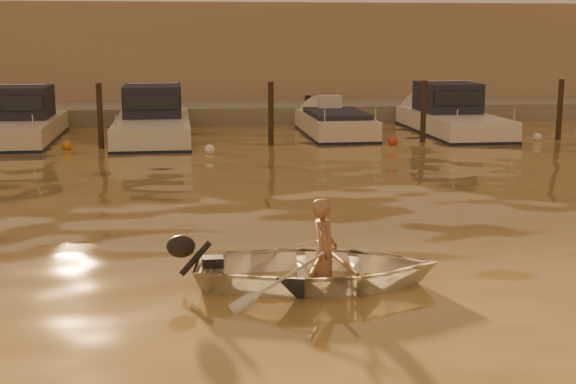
{
  "coord_description": "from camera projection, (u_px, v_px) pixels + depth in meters",
  "views": [
    {
      "loc": [
        -3.16,
        -11.39,
        3.53
      ],
      "look_at": [
        -1.24,
        2.38,
        0.75
      ],
      "focal_mm": 50.0,
      "sensor_mm": 36.0,
      "label": 1
    }
  ],
  "objects": [
    {
      "name": "ground_plane",
      "position": [
        390.0,
        268.0,
        12.18
      ],
      "size": [
        160.0,
        160.0,
        0.0
      ],
      "primitive_type": "plane",
      "color": "olive",
      "rests_on": "ground"
    },
    {
      "name": "moored_boat_1",
      "position": [
        19.0,
        122.0,
        26.48
      ],
      "size": [
        2.34,
        6.93,
        1.75
      ],
      "primitive_type": null,
      "color": "beige",
      "rests_on": "ground_plane"
    },
    {
      "name": "piling_4",
      "position": [
        560.0,
        113.0,
        26.7
      ],
      "size": [
        0.18,
        0.18,
        2.2
      ],
      "primitive_type": "cylinder",
      "color": "#2D2319",
      "rests_on": "ground_plane"
    },
    {
      "name": "piling_3",
      "position": [
        423.0,
        115.0,
        26.06
      ],
      "size": [
        0.18,
        0.18,
        2.2
      ],
      "primitive_type": "cylinder",
      "color": "#2D2319",
      "rests_on": "ground_plane"
    },
    {
      "name": "waterfront_building",
      "position": [
        242.0,
        57.0,
        37.94
      ],
      "size": [
        46.0,
        7.0,
        4.8
      ],
      "primitive_type": "cube",
      "color": "#9E8466",
      "rests_on": "quay"
    },
    {
      "name": "piling_2",
      "position": [
        271.0,
        117.0,
        25.39
      ],
      "size": [
        0.18,
        0.18,
        2.2
      ],
      "primitive_type": "cylinder",
      "color": "#2D2319",
      "rests_on": "ground_plane"
    },
    {
      "name": "moored_boat_3",
      "position": [
        335.0,
        129.0,
        27.99
      ],
      "size": [
        2.06,
        5.95,
        0.95
      ],
      "primitive_type": null,
      "color": "beige",
      "rests_on": "ground_plane"
    },
    {
      "name": "fender_b",
      "position": [
        67.0,
        146.0,
        24.61
      ],
      "size": [
        0.3,
        0.3,
        0.3
      ],
      "primitive_type": "sphere",
      "color": "orange",
      "rests_on": "ground_plane"
    },
    {
      "name": "fender_c",
      "position": [
        210.0,
        149.0,
        23.86
      ],
      "size": [
        0.3,
        0.3,
        0.3
      ],
      "primitive_type": "sphere",
      "color": "white",
      "rests_on": "ground_plane"
    },
    {
      "name": "outboard_motor",
      "position": [
        211.0,
        266.0,
        11.34
      ],
      "size": [
        0.94,
        0.51,
        0.7
      ],
      "primitive_type": null,
      "rotation": [
        0.0,
        0.0,
        -0.12
      ],
      "color": "black",
      "rests_on": "dinghy"
    },
    {
      "name": "oar_port",
      "position": [
        335.0,
        256.0,
        11.34
      ],
      "size": [
        0.24,
        2.1,
        0.13
      ],
      "primitive_type": "cylinder",
      "rotation": [
        1.54,
        0.0,
        0.09
      ],
      "color": "brown",
      "rests_on": "dinghy"
    },
    {
      "name": "oar_starboard",
      "position": [
        321.0,
        256.0,
        11.33
      ],
      "size": [
        0.67,
        2.03,
        0.13
      ],
      "primitive_type": "cylinder",
      "rotation": [
        1.54,
        0.0,
        -0.3
      ],
      "color": "brown",
      "rests_on": "dinghy"
    },
    {
      "name": "fender_d",
      "position": [
        393.0,
        141.0,
        25.65
      ],
      "size": [
        0.3,
        0.3,
        0.3
      ],
      "primitive_type": "sphere",
      "color": "red",
      "rests_on": "ground_plane"
    },
    {
      "name": "moored_boat_2",
      "position": [
        153.0,
        120.0,
        27.07
      ],
      "size": [
        2.42,
        8.07,
        1.75
      ],
      "primitive_type": null,
      "color": "silver",
      "rests_on": "ground_plane"
    },
    {
      "name": "piling_1",
      "position": [
        100.0,
        119.0,
        24.67
      ],
      "size": [
        0.18,
        0.18,
        2.2
      ],
      "primitive_type": "cylinder",
      "color": "#2D2319",
      "rests_on": "ground_plane"
    },
    {
      "name": "fender_e",
      "position": [
        537.0,
        137.0,
        26.58
      ],
      "size": [
        0.3,
        0.3,
        0.3
      ],
      "primitive_type": "sphere",
      "color": "silver",
      "rests_on": "ground_plane"
    },
    {
      "name": "quay",
      "position": [
        254.0,
        116.0,
        33.04
      ],
      "size": [
        52.0,
        4.0,
        1.0
      ],
      "primitive_type": "cube",
      "color": "gray",
      "rests_on": "ground_plane"
    },
    {
      "name": "moored_boat_4",
      "position": [
        453.0,
        115.0,
        28.49
      ],
      "size": [
        2.36,
        7.24,
        1.75
      ],
      "primitive_type": null,
      "color": "white",
      "rests_on": "ground_plane"
    },
    {
      "name": "person",
      "position": [
        324.0,
        252.0,
        11.32
      ],
      "size": [
        0.44,
        0.61,
        1.55
      ],
      "primitive_type": "imported",
      "rotation": [
        0.0,
        0.0,
        1.45
      ],
      "color": "#8F6547",
      "rests_on": "dinghy"
    },
    {
      "name": "dinghy",
      "position": [
        317.0,
        268.0,
        11.37
      ],
      "size": [
        3.72,
        2.86,
        0.71
      ],
      "primitive_type": "imported",
      "rotation": [
        0.0,
        0.0,
        1.45
      ],
      "color": "silver",
      "rests_on": "ground_plane"
    }
  ]
}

